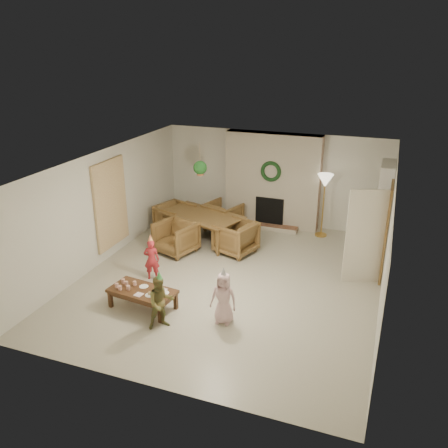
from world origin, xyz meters
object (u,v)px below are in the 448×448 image
at_px(dining_chair_near, 176,237).
at_px(dining_chair_far, 223,217).
at_px(child_plaid, 161,302).
at_px(child_pink, 223,298).
at_px(child_red, 152,259).
at_px(dining_chair_left, 175,219).
at_px(coffee_table_top, 142,291).
at_px(dining_table, 201,228).
at_px(dining_chair_right, 236,237).

xyz_separation_m(dining_chair_near, dining_chair_far, (0.56, 1.66, 0.00)).
xyz_separation_m(child_plaid, child_pink, (0.96, 0.52, -0.01)).
bearing_deg(dining_chair_near, child_pink, -30.30).
xyz_separation_m(child_red, child_plaid, (1.01, -1.52, 0.04)).
bearing_deg(dining_chair_left, child_pink, -124.46).
height_order(dining_chair_near, dining_chair_left, same).
xyz_separation_m(dining_chair_left, child_plaid, (1.65, -3.98, 0.10)).
height_order(coffee_table_top, child_plaid, child_plaid).
height_order(dining_table, dining_chair_near, dining_chair_near).
relative_size(dining_table, dining_chair_left, 2.34).
relative_size(dining_chair_far, child_pink, 0.88).
relative_size(dining_chair_near, coffee_table_top, 0.68).
height_order(dining_chair_left, child_pink, child_pink).
bearing_deg(child_red, dining_chair_far, -117.06).
bearing_deg(dining_chair_left, dining_table, -90.00).
xyz_separation_m(dining_table, dining_chair_far, (0.28, 0.83, 0.04)).
relative_size(dining_chair_near, child_plaid, 0.87).
relative_size(dining_chair_right, child_red, 0.95).
bearing_deg(coffee_table_top, dining_chair_right, 81.03).
xyz_separation_m(dining_chair_left, dining_chair_right, (1.87, -0.62, 0.00)).
xyz_separation_m(coffee_table_top, child_pink, (1.58, 0.08, 0.13)).
bearing_deg(dining_chair_right, dining_table, -90.00).
bearing_deg(child_pink, dining_chair_right, 102.44).
relative_size(dining_chair_near, dining_chair_far, 1.00).
height_order(dining_table, dining_chair_right, dining_chair_right).
xyz_separation_m(dining_chair_near, child_red, (0.09, -1.35, 0.06)).
bearing_deg(dining_chair_near, dining_chair_far, 90.00).
distance_m(coffee_table_top, child_plaid, 0.77).
bearing_deg(dining_chair_near, dining_chair_right, 38.66).
bearing_deg(child_plaid, dining_chair_near, 69.62).
bearing_deg(dining_chair_left, child_plaid, -138.96).
height_order(dining_chair_far, child_pink, child_pink).
bearing_deg(coffee_table_top, child_plaid, -28.01).
bearing_deg(dining_chair_right, child_plaid, 14.76).
bearing_deg(child_pink, dining_chair_near, 128.98).
height_order(dining_chair_right, child_pink, child_pink).
height_order(dining_chair_far, dining_chair_left, same).
relative_size(dining_chair_left, child_red, 0.95).
relative_size(dining_chair_left, child_plaid, 0.87).
xyz_separation_m(dining_chair_far, child_red, (-0.46, -3.01, 0.06)).
bearing_deg(dining_chair_left, dining_chair_far, -45.00).
bearing_deg(dining_chair_near, dining_chair_left, 135.00).
relative_size(dining_table, child_red, 2.24).
distance_m(dining_chair_left, child_plaid, 4.31).
bearing_deg(dining_chair_far, child_plaid, 115.32).
height_order(dining_table, child_red, child_red).
xyz_separation_m(dining_chair_left, child_pink, (2.61, -3.46, 0.10)).
relative_size(dining_chair_near, child_red, 0.95).
xyz_separation_m(dining_table, child_pink, (1.78, -3.18, 0.13)).
bearing_deg(child_plaid, child_red, 82.18).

